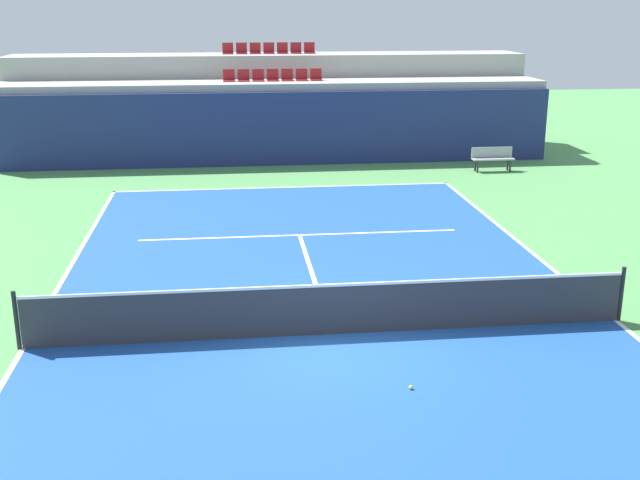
{
  "coord_description": "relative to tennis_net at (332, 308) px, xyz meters",
  "views": [
    {
      "loc": [
        -1.76,
        -13.09,
        5.79
      ],
      "look_at": [
        0.02,
        2.0,
        1.2
      ],
      "focal_mm": 44.08,
      "sensor_mm": 36.0,
      "label": 1
    }
  ],
  "objects": [
    {
      "name": "stands_tier_upper",
      "position": [
        0.0,
        19.51,
        1.4
      ],
      "size": [
        20.63,
        2.4,
        3.82
      ],
      "primitive_type": "cube",
      "color": "#9E9E99",
      "rests_on": "ground_plane"
    },
    {
      "name": "baseline_far",
      "position": [
        0.0,
        11.95,
        -0.5
      ],
      "size": [
        11.0,
        0.1,
        0.0
      ],
      "primitive_type": "cube",
      "color": "white",
      "rests_on": "court_surface"
    },
    {
      "name": "tennis_net",
      "position": [
        0.0,
        0.0,
        0.0
      ],
      "size": [
        11.08,
        0.08,
        1.07
      ],
      "color": "black",
      "rests_on": "court_surface"
    },
    {
      "name": "ground_plane",
      "position": [
        0.0,
        0.0,
        -0.51
      ],
      "size": [
        80.0,
        80.0,
        0.0
      ],
      "primitive_type": "plane",
      "color": "#4C8C4C"
    },
    {
      "name": "back_wall",
      "position": [
        0.0,
        15.76,
        0.84
      ],
      "size": [
        20.63,
        0.3,
        2.69
      ],
      "primitive_type": "cube",
      "color": "navy",
      "rests_on": "ground_plane"
    },
    {
      "name": "seating_row_upper",
      "position": [
        0.0,
        19.61,
        3.44
      ],
      "size": [
        3.76,
        0.44,
        0.44
      ],
      "color": "maroon",
      "rests_on": "stands_tier_upper"
    },
    {
      "name": "sideline_right",
      "position": [
        5.45,
        0.0,
        -0.5
      ],
      "size": [
        0.1,
        24.0,
        0.0
      ],
      "primitive_type": "cube",
      "color": "white",
      "rests_on": "court_surface"
    },
    {
      "name": "centre_service_line",
      "position": [
        0.0,
        3.2,
        -0.5
      ],
      "size": [
        0.1,
        6.4,
        0.0
      ],
      "primitive_type": "cube",
      "color": "white",
      "rests_on": "court_surface"
    },
    {
      "name": "court_surface",
      "position": [
        0.0,
        0.0,
        -0.5
      ],
      "size": [
        11.0,
        24.0,
        0.01
      ],
      "primitive_type": "cube",
      "color": "#1E4C99",
      "rests_on": "ground_plane"
    },
    {
      "name": "seating_row_lower",
      "position": [
        0.0,
        17.21,
        2.58
      ],
      "size": [
        3.76,
        0.44,
        0.44
      ],
      "color": "maroon",
      "rests_on": "stands_tier_lower"
    },
    {
      "name": "sideline_left",
      "position": [
        -5.45,
        0.0,
        -0.5
      ],
      "size": [
        0.1,
        24.0,
        0.0
      ],
      "primitive_type": "cube",
      "color": "white",
      "rests_on": "court_surface"
    },
    {
      "name": "service_line_far",
      "position": [
        0.0,
        6.4,
        -0.5
      ],
      "size": [
        8.26,
        0.1,
        0.0
      ],
      "primitive_type": "cube",
      "color": "white",
      "rests_on": "court_surface"
    },
    {
      "name": "stands_tier_lower",
      "position": [
        0.0,
        17.11,
        0.97
      ],
      "size": [
        20.63,
        2.4,
        2.96
      ],
      "primitive_type": "cube",
      "color": "#9E9E99",
      "rests_on": "ground_plane"
    },
    {
      "name": "tennis_ball_0",
      "position": [
        0.95,
        -2.27,
        -0.47
      ],
      "size": [
        0.07,
        0.07,
        0.07
      ],
      "primitive_type": "sphere",
      "color": "#CCE033",
      "rests_on": "court_surface"
    },
    {
      "name": "player_bench",
      "position": [
        7.63,
        13.76,
        -0.0
      ],
      "size": [
        1.5,
        0.4,
        0.85
      ],
      "color": "#99999E",
      "rests_on": "ground_plane"
    }
  ]
}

